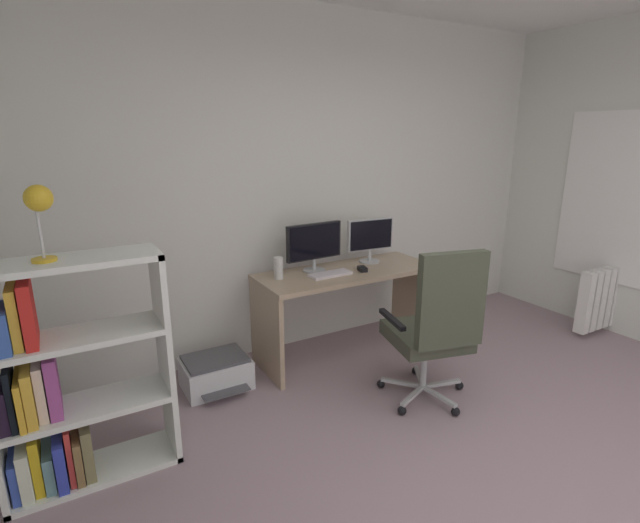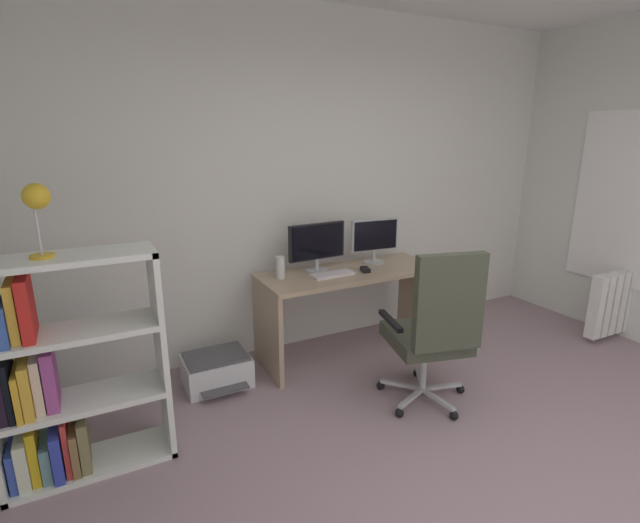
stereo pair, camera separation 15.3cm
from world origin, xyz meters
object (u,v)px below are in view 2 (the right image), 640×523
at_px(radiator, 618,302).
at_px(office_chair, 434,327).
at_px(computer_mouse, 365,270).
at_px(desk_lamp, 37,203).
at_px(monitor_secondary, 375,237).
at_px(keyboard, 332,274).
at_px(desktop_speaker, 280,268).
at_px(printer, 217,370).
at_px(desk, 350,293).
at_px(monitor_main, 317,243).
at_px(bookshelf, 57,380).

bearing_deg(radiator, office_chair, -177.04).
bearing_deg(computer_mouse, desk_lamp, -152.66).
distance_m(monitor_secondary, keyboard, 0.57).
bearing_deg(office_chair, desktop_speaker, 123.05).
height_order(keyboard, printer, keyboard).
bearing_deg(monitor_secondary, computer_mouse, -137.46).
bearing_deg(monitor_secondary, keyboard, -161.35).
xyz_separation_m(desk, desktop_speaker, (-0.58, 0.07, 0.28)).
bearing_deg(computer_mouse, desk, 155.39).
bearing_deg(monitor_secondary, office_chair, -102.14).
relative_size(computer_mouse, desktop_speaker, 0.59).
height_order(monitor_secondary, radiator, monitor_secondary).
bearing_deg(desk, office_chair, -85.26).
xyz_separation_m(computer_mouse, office_chair, (-0.02, -0.86, -0.16)).
bearing_deg(radiator, computer_mouse, 161.38).
bearing_deg(keyboard, desktop_speaker, 161.08).
bearing_deg(monitor_main, keyboard, -73.66).
relative_size(office_chair, desk_lamp, 3.11).
bearing_deg(desk, keyboard, -164.46).
distance_m(monitor_secondary, computer_mouse, 0.35).
relative_size(desktop_speaker, radiator, 0.24).
bearing_deg(monitor_main, desk_lamp, -160.48).
relative_size(monitor_main, computer_mouse, 4.93).
relative_size(monitor_main, printer, 1.05).
bearing_deg(desk, computer_mouse, -40.15).
height_order(keyboard, bookshelf, bookshelf).
distance_m(desk, keyboard, 0.28).
bearing_deg(monitor_main, printer, -173.41).
distance_m(desk, desk_lamp, 2.32).
distance_m(office_chair, desk_lamp, 2.35).
height_order(monitor_main, office_chair, monitor_main).
height_order(monitor_secondary, keyboard, monitor_secondary).
bearing_deg(bookshelf, radiator, -3.90).
bearing_deg(monitor_secondary, monitor_main, -179.99).
xyz_separation_m(desk, office_chair, (0.08, -0.94, 0.04)).
bearing_deg(computer_mouse, printer, -168.76).
distance_m(office_chair, printer, 1.61).
bearing_deg(bookshelf, desktop_speaker, 21.47).
relative_size(desktop_speaker, office_chair, 0.15).
xyz_separation_m(monitor_main, computer_mouse, (0.34, -0.19, -0.21)).
distance_m(monitor_secondary, desktop_speaker, 0.90).
bearing_deg(monitor_main, desktop_speaker, -172.00).
bearing_deg(desk_lamp, monitor_main, 19.52).
distance_m(desktop_speaker, radiator, 3.07).
bearing_deg(desk, printer, 179.38).
height_order(monitor_main, desk_lamp, desk_lamp).
xyz_separation_m(monitor_main, desk_lamp, (-1.81, -0.64, 0.53)).
bearing_deg(desktop_speaker, desk_lamp, -158.02).
distance_m(desk_lamp, radiator, 4.53).
xyz_separation_m(desk, monitor_secondary, (0.31, 0.11, 0.41)).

